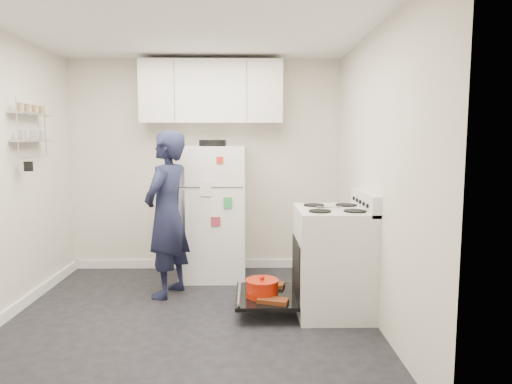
{
  "coord_description": "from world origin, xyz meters",
  "views": [
    {
      "loc": [
        0.51,
        -3.86,
        1.57
      ],
      "look_at": [
        0.59,
        0.58,
        1.05
      ],
      "focal_mm": 32.0,
      "sensor_mm": 36.0,
      "label": 1
    }
  ],
  "objects_px": {
    "open_oven_door": "(264,292)",
    "person": "(167,214)",
    "electric_range": "(331,261)",
    "refrigerator": "(213,211)"
  },
  "relations": [
    {
      "from": "open_oven_door",
      "to": "person",
      "type": "bearing_deg",
      "value": 152.64
    },
    {
      "from": "electric_range",
      "to": "refrigerator",
      "type": "distance_m",
      "value": 1.61
    },
    {
      "from": "open_oven_door",
      "to": "electric_range",
      "type": "bearing_deg",
      "value": 2.31
    },
    {
      "from": "refrigerator",
      "to": "open_oven_door",
      "type": "bearing_deg",
      "value": -64.26
    },
    {
      "from": "refrigerator",
      "to": "electric_range",
      "type": "bearing_deg",
      "value": -43.79
    },
    {
      "from": "open_oven_door",
      "to": "refrigerator",
      "type": "bearing_deg",
      "value": 115.74
    },
    {
      "from": "electric_range",
      "to": "open_oven_door",
      "type": "xyz_separation_m",
      "value": [
        -0.61,
        -0.02,
        -0.28
      ]
    },
    {
      "from": "electric_range",
      "to": "refrigerator",
      "type": "xyz_separation_m",
      "value": [
        -1.15,
        1.1,
        0.28
      ]
    },
    {
      "from": "electric_range",
      "to": "refrigerator",
      "type": "relative_size",
      "value": 0.71
    },
    {
      "from": "open_oven_door",
      "to": "person",
      "type": "xyz_separation_m",
      "value": [
        -0.95,
        0.49,
        0.63
      ]
    }
  ]
}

